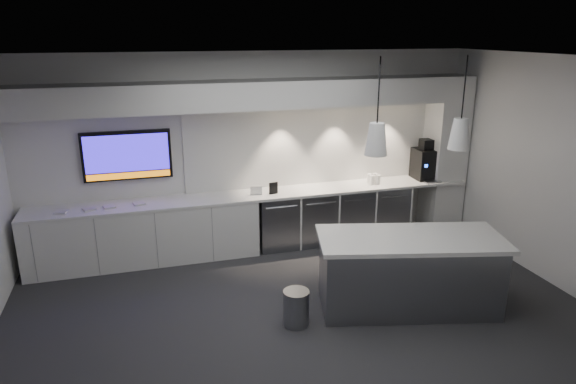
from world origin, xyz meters
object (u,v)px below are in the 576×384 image
object	(u,v)px
coffee_machine	(426,163)
bin	(296,308)
island	(409,272)
wall_tv	(127,156)

from	to	relation	value
coffee_machine	bin	bearing A→B (deg)	-139.82
bin	island	bearing A→B (deg)	-0.25
island	coffee_machine	world-z (taller)	coffee_machine
bin	coffee_machine	bearing A→B (deg)	37.81
wall_tv	bin	size ratio (longest dim) A/B	2.91
bin	coffee_machine	xyz separation A→B (m)	(2.98, 2.31, 0.96)
wall_tv	island	size ratio (longest dim) A/B	0.53
wall_tv	coffee_machine	bearing A→B (deg)	-2.98
island	wall_tv	bearing A→B (deg)	155.25
wall_tv	bin	distance (m)	3.39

